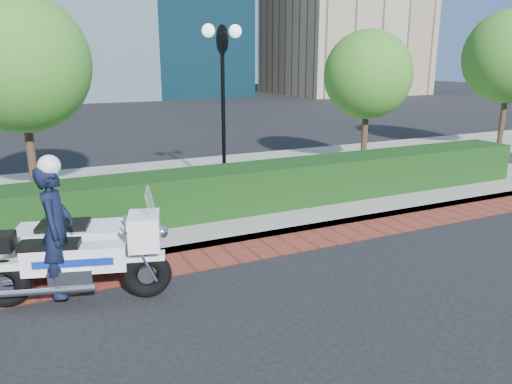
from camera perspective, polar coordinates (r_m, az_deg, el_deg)
name	(u,v)px	position (r m, az deg, el deg)	size (l,w,h in m)	color
ground	(289,281)	(8.37, 3.78, -10.13)	(120.00, 120.00, 0.00)	black
brick_strip	(250,250)	(9.59, -0.67, -6.69)	(60.00, 1.00, 0.01)	maroon
sidewalk	(179,192)	(13.57, -8.79, -0.01)	(60.00, 8.00, 0.15)	gray
hedge_main	(210,192)	(11.23, -5.25, -0.03)	(18.00, 1.20, 1.00)	black
lamppost	(223,83)	(12.71, -3.81, 12.31)	(1.02, 0.70, 4.21)	black
tree_b	(21,64)	(13.07, -25.32, 13.11)	(3.20, 3.20, 4.89)	#332319
tree_c	(368,75)	(16.63, 12.67, 12.92)	(2.80, 2.80, 4.30)	#332319
tree_d	(510,57)	(21.27, 27.06, 13.59)	(3.40, 3.40, 5.16)	#332319
police_motorcycle	(72,245)	(8.24, -20.29, -5.67)	(2.73, 2.36, 2.26)	black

